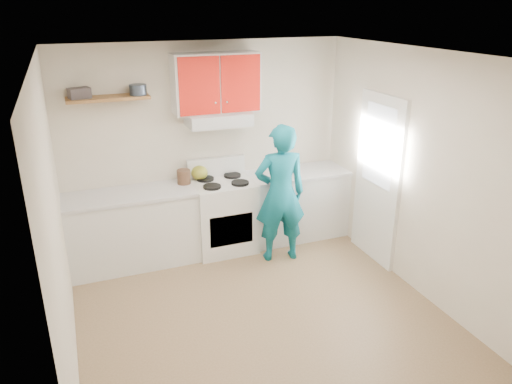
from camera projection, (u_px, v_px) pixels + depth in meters
name	position (u px, v px, depth m)	size (l,w,h in m)	color
floor	(262.00, 316.00, 5.06)	(3.80, 3.80, 0.00)	brown
ceiling	(263.00, 55.00, 4.12)	(3.60, 3.80, 0.04)	white
back_wall	(207.00, 147.00, 6.24)	(3.60, 0.04, 2.60)	beige
front_wall	(381.00, 310.00, 2.94)	(3.60, 0.04, 2.60)	beige
left_wall	(56.00, 229.00, 3.98)	(0.04, 3.80, 2.60)	beige
right_wall	(420.00, 176.00, 5.20)	(0.04, 3.80, 2.60)	beige
door	(378.00, 180.00, 5.89)	(0.05, 0.85, 2.05)	white
door_glass	(379.00, 146.00, 5.73)	(0.01, 0.55, 0.95)	white
counter_left	(133.00, 230.00, 5.93)	(1.52, 0.60, 0.90)	silver
counter_right	(296.00, 204.00, 6.67)	(1.32, 0.60, 0.90)	silver
stove	(223.00, 216.00, 6.29)	(0.76, 0.65, 0.92)	white
range_hood	(218.00, 119.00, 5.94)	(0.76, 0.44, 0.15)	silver
upper_cabinets	(216.00, 83.00, 5.83)	(1.02, 0.33, 0.70)	red
shelf	(108.00, 98.00, 5.46)	(0.90, 0.30, 0.04)	brown
books	(79.00, 93.00, 5.33)	(0.22, 0.16, 0.11)	#3A3335
tin	(138.00, 90.00, 5.52)	(0.19, 0.19, 0.12)	#333D4C
kettle	(199.00, 173.00, 6.18)	(0.21, 0.21, 0.18)	olive
crock	(184.00, 178.00, 6.04)	(0.16, 0.16, 0.20)	#482F1F
cutting_board	(275.00, 175.00, 6.41)	(0.27, 0.20, 0.02)	olive
silicone_mat	(319.00, 170.00, 6.62)	(0.33, 0.27, 0.01)	red
person	(280.00, 194.00, 5.91)	(0.63, 0.41, 1.72)	#0D677A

